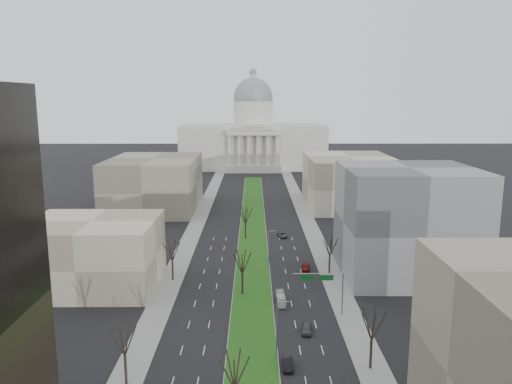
{
  "coord_description": "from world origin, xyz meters",
  "views": [
    {
      "loc": [
        0.29,
        -14.33,
        38.65
      ],
      "look_at": [
        0.87,
        111.76,
        14.93
      ],
      "focal_mm": 35.0,
      "sensor_mm": 36.0,
      "label": 1
    }
  ],
  "objects_px": {
    "car_grey_far": "(282,235)",
    "car_grey_near": "(307,328)",
    "car_black": "(288,363)",
    "car_red": "(306,267)",
    "box_van": "(281,298)"
  },
  "relations": [
    {
      "from": "car_grey_far",
      "to": "car_grey_near",
      "type": "bearing_deg",
      "value": -98.92
    },
    {
      "from": "car_black",
      "to": "car_red",
      "type": "xyz_separation_m",
      "value": [
        6.94,
        41.92,
        -0.04
      ]
    },
    {
      "from": "car_grey_near",
      "to": "car_black",
      "type": "distance_m",
      "value": 11.75
    },
    {
      "from": "car_black",
      "to": "box_van",
      "type": "relative_size",
      "value": 0.66
    },
    {
      "from": "car_red",
      "to": "box_van",
      "type": "xyz_separation_m",
      "value": [
        -6.64,
        -18.49,
        0.23
      ]
    },
    {
      "from": "car_grey_near",
      "to": "car_red",
      "type": "distance_m",
      "value": 31.0
    },
    {
      "from": "car_black",
      "to": "car_red",
      "type": "bearing_deg",
      "value": 80.59
    },
    {
      "from": "car_red",
      "to": "car_grey_far",
      "type": "relative_size",
      "value": 0.98
    },
    {
      "from": "car_black",
      "to": "car_red",
      "type": "distance_m",
      "value": 42.49
    },
    {
      "from": "car_red",
      "to": "box_van",
      "type": "bearing_deg",
      "value": -102.12
    },
    {
      "from": "car_grey_near",
      "to": "box_van",
      "type": "bearing_deg",
      "value": 113.5
    },
    {
      "from": "car_black",
      "to": "car_grey_far",
      "type": "height_order",
      "value": "car_black"
    },
    {
      "from": "car_grey_near",
      "to": "car_red",
      "type": "relative_size",
      "value": 0.92
    },
    {
      "from": "box_van",
      "to": "car_red",
      "type": "bearing_deg",
      "value": 68.35
    },
    {
      "from": "car_grey_near",
      "to": "car_black",
      "type": "relative_size",
      "value": 0.99
    }
  ]
}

